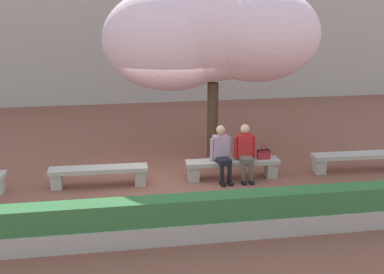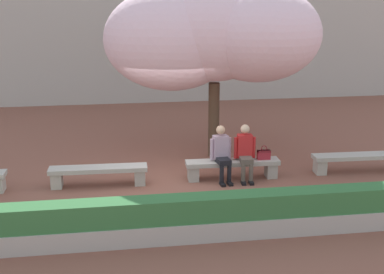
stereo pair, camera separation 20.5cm
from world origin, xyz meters
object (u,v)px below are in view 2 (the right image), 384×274
Objects in this scene: person_seated_left at (222,151)px; person_seated_right at (245,150)px; stone_bench_near_east at (357,160)px; stone_bench_center at (233,166)px; handbag at (264,154)px; stone_bench_near_west at (98,173)px; cherry_tree_main at (214,35)px.

person_seated_left and person_seated_right have the same top height.
stone_bench_center is at bearing 180.00° from stone_bench_near_east.
stone_bench_near_east is 6.52× the size of handbag.
stone_bench_near_west is 4.56m from cherry_tree_main.
stone_bench_center is 0.48m from person_seated_right.
handbag is (-2.36, -0.03, 0.27)m from stone_bench_near_east.
stone_bench_center is (3.10, 0.00, 0.00)m from stone_bench_near_west.
person_seated_left reaches higher than stone_bench_near_east.
person_seated_left is 1.00× the size of person_seated_right.
stone_bench_center is 0.40× the size of cherry_tree_main.
stone_bench_near_west is 3.10m from stone_bench_center.
stone_bench_near_west is 1.00× the size of stone_bench_near_east.
stone_bench_center is at bearing 0.00° from stone_bench_near_west.
handbag is (0.46, 0.02, -0.12)m from person_seated_right.
person_seated_left is 3.81× the size of handbag.
person_seated_left is at bearing -179.10° from stone_bench_near_east.
handbag reaches higher than stone_bench_near_east.
stone_bench_near_east is 1.71× the size of person_seated_right.
cherry_tree_main is (3.00, 1.89, 2.86)m from stone_bench_near_west.
person_seated_right is at bearing -0.03° from person_seated_left.
person_seated_left is (-3.38, -0.05, 0.38)m from stone_bench_near_east.
cherry_tree_main reaches higher than handbag.
handbag is (1.02, 0.02, -0.12)m from person_seated_left.
stone_bench_near_west is 3.85m from handbag.
cherry_tree_main is (-0.84, 1.92, 2.60)m from handbag.
stone_bench_near_east is 1.71× the size of person_seated_left.
stone_bench_near_east is 2.38m from handbag.
stone_bench_near_east is at bearing 1.08° from person_seated_right.
person_seated_left is at bearing -95.23° from cherry_tree_main.
person_seated_left reaches higher than handbag.
person_seated_right reaches higher than stone_bench_center.
stone_bench_near_west is 6.20m from stone_bench_near_east.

